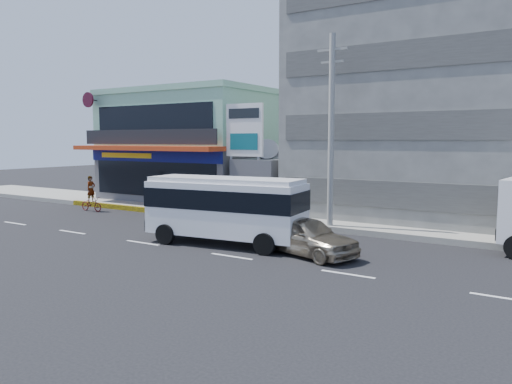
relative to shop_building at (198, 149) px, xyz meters
The scene contains 11 objects.
ground 16.57m from the shop_building, 60.16° to the right, with size 120.00×120.00×0.00m, color black.
sidewalk 14.27m from the shop_building, 18.88° to the right, with size 70.00×5.00×0.30m, color gray.
shop_building is the anchor object (origin of this frame).
concrete_building 18.28m from the shop_building, ahead, with size 16.00×12.00×14.00m, color gray.
gap_structure 8.53m from the shop_building, 13.67° to the right, with size 3.00×6.00×3.50m, color #4F4E54.
satellite_dish 8.54m from the shop_building, 20.21° to the right, with size 1.50×1.50×0.15m, color slate.
billboard 8.92m from the shop_building, 32.32° to the right, with size 2.60×0.18×6.90m.
utility_pole_near 15.50m from the shop_building, 25.06° to the right, with size 1.60×0.30×10.00m.
minibus 16.84m from the shop_building, 46.89° to the right, with size 7.46×3.22×3.03m.
sedan 19.83m from the shop_building, 38.14° to the right, with size 1.89×4.70×1.60m, color tan.
motorcycle_rider 9.26m from the shop_building, 105.28° to the right, with size 1.83×0.67×2.34m.
Camera 1 is at (16.46, -16.19, 4.71)m, focal length 35.00 mm.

